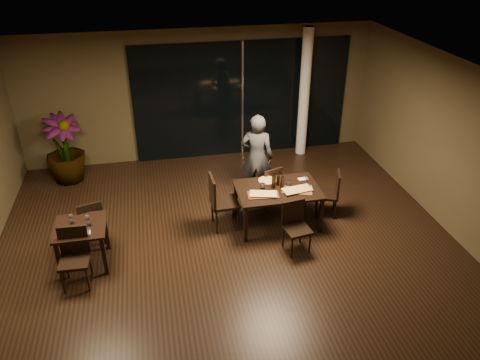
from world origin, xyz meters
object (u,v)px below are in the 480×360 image
chair_main_far (270,185)px  chair_side_far (91,221)px  diner (257,157)px  side_table (81,233)px  bottle_c (278,178)px  main_table (278,192)px  potted_plant (65,149)px  chair_side_near (74,253)px  chair_main_left (220,199)px  bottle_b (282,180)px  chair_main_near (295,223)px  chair_main_right (331,191)px  bottle_a (274,180)px

chair_main_far → chair_side_far: 3.38m
diner → side_table: bearing=46.1°
bottle_c → chair_main_far: bearing=91.7°
chair_main_far → chair_side_far: bearing=-8.9°
main_table → potted_plant: (-3.98, 2.54, 0.07)m
chair_side_near → bottle_c: 3.68m
chair_main_left → chair_side_near: size_ratio=1.10×
side_table → chair_main_far: bearing=18.2°
potted_plant → bottle_b: (4.07, -2.51, 0.16)m
chair_side_far → potted_plant: potted_plant is taller
chair_main_left → bottle_c: bearing=-90.8°
side_table → bottle_c: (3.43, 0.64, 0.27)m
bottle_b → bottle_c: bearing=114.2°
main_table → bottle_b: bottle_b is taller
chair_main_near → bottle_c: (-0.06, 0.91, 0.39)m
chair_main_left → chair_main_right: size_ratio=1.17×
side_table → main_table: bearing=8.4°
chair_main_near → potted_plant: (-4.08, 3.31, 0.25)m
bottle_a → bottle_b: bottle_a is taller
main_table → bottle_b: bearing=17.7°
chair_main_near → bottle_a: size_ratio=2.80×
bottle_b → potted_plant: bearing=148.3°
potted_plant → bottle_a: potted_plant is taller
chair_side_near → diner: diner is taller
diner → bottle_a: (0.07, -1.02, 0.02)m
potted_plant → diner: bearing=-20.9°
chair_main_left → bottle_c: size_ratio=3.78×
side_table → bottle_a: (3.33, 0.55, 0.29)m
chair_main_far → bottle_b: bottle_b is taller
chair_side_far → diner: diner is taller
bottle_a → chair_side_near: bearing=-164.1°
chair_main_far → chair_side_far: size_ratio=0.98×
chair_side_near → potted_plant: size_ratio=0.65×
chair_main_near → chair_main_right: chair_main_right is taller
chair_main_left → potted_plant: (-2.93, 2.43, 0.15)m
chair_main_near → chair_side_near: size_ratio=0.93×
potted_plant → bottle_b: size_ratio=4.83×
main_table → bottle_a: size_ratio=4.71×
chair_main_near → chair_main_far: bearing=84.2°
main_table → chair_main_right: size_ratio=1.65×
chair_side_far → diner: (3.17, 1.05, 0.39)m
bottle_b → bottle_c: size_ratio=1.10×
chair_main_near → side_table: bearing=166.5°
chair_side_far → diner: bearing=-178.8°
chair_main_right → potted_plant: potted_plant is taller
bottle_b → main_table: bearing=-162.3°
chair_main_right → chair_main_near: bearing=-29.2°
chair_main_right → chair_side_far: 4.40m
side_table → bottle_a: size_ratio=2.51×
potted_plant → main_table: bearing=-32.5°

